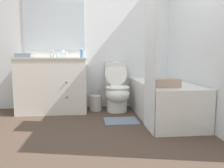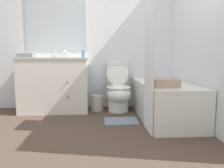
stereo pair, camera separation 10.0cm
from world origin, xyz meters
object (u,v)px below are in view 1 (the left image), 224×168
at_px(vanity_cabinet, 53,84).
at_px(soap_dispenser, 82,53).
at_px(tissue_box, 63,55).
at_px(hand_towel_folded, 24,56).
at_px(bathtub, 163,100).
at_px(bath_mat, 121,121).
at_px(toilet, 117,90).
at_px(bath_towel_folded, 165,83).
at_px(wastebasket, 96,103).
at_px(sink_faucet, 54,55).

relative_size(vanity_cabinet, soap_dispenser, 7.06).
distance_m(tissue_box, hand_towel_folded, 0.60).
xyz_separation_m(bathtub, tissue_box, (-1.48, 0.59, 0.66)).
xyz_separation_m(tissue_box, soap_dispenser, (0.30, -0.02, 0.02)).
bearing_deg(bath_mat, hand_towel_folded, 159.46).
distance_m(toilet, bath_towel_folded, 1.07).
distance_m(toilet, bath_mat, 0.70).
bearing_deg(toilet, bath_mat, -91.49).
distance_m(vanity_cabinet, tissue_box, 0.51).
distance_m(soap_dispenser, hand_towel_folded, 0.88).
height_order(bathtub, hand_towel_folded, hand_towel_folded).
xyz_separation_m(wastebasket, bath_towel_folded, (0.83, -0.99, 0.45)).
relative_size(soap_dispenser, hand_towel_folded, 0.67).
xyz_separation_m(bathtub, hand_towel_folded, (-2.04, 0.37, 0.64)).
xyz_separation_m(bathtub, soap_dispenser, (-1.18, 0.57, 0.68)).
xyz_separation_m(wastebasket, bath_mat, (0.33, -0.68, -0.12)).
xyz_separation_m(bathtub, wastebasket, (-0.96, 0.52, -0.14)).
height_order(wastebasket, hand_towel_folded, hand_towel_folded).
bearing_deg(toilet, bathtub, -36.67).
xyz_separation_m(sink_faucet, bathtub, (1.65, -0.70, -0.65)).
relative_size(toilet, bathtub, 0.51).
xyz_separation_m(sink_faucet, bath_mat, (1.01, -0.86, -0.90)).
xyz_separation_m(wastebasket, hand_towel_folded, (-1.07, -0.15, 0.78)).
relative_size(hand_towel_folded, bath_mat, 0.50).
relative_size(bathtub, wastebasket, 6.28).
height_order(wastebasket, tissue_box, tissue_box).
bearing_deg(toilet, soap_dispenser, 169.11).
distance_m(sink_faucet, wastebasket, 1.06).
distance_m(bathtub, tissue_box, 1.73).
height_order(wastebasket, soap_dispenser, soap_dispenser).
relative_size(toilet, bath_towel_folded, 2.65).
xyz_separation_m(vanity_cabinet, toilet, (1.03, -0.06, -0.11)).
height_order(wastebasket, bath_towel_folded, bath_towel_folded).
xyz_separation_m(wastebasket, soap_dispenser, (-0.22, 0.05, 0.82)).
xyz_separation_m(hand_towel_folded, bath_mat, (1.40, -0.53, -0.90)).
bearing_deg(hand_towel_folded, soap_dispenser, 13.23).
bearing_deg(sink_faucet, bath_towel_folded, -37.66).
bearing_deg(bathtub, soap_dispenser, 154.30).
distance_m(toilet, hand_towel_folded, 1.53).
bearing_deg(wastebasket, bathtub, -28.24).
height_order(sink_faucet, bath_mat, sink_faucet).
bearing_deg(tissue_box, bath_towel_folded, -38.04).
relative_size(sink_faucet, hand_towel_folded, 0.62).
height_order(vanity_cabinet, sink_faucet, sink_faucet).
xyz_separation_m(wastebasket, tissue_box, (-0.52, 0.07, 0.80)).
bearing_deg(soap_dispenser, bath_towel_folded, -44.71).
xyz_separation_m(soap_dispenser, bath_towel_folded, (1.05, -1.04, -0.37)).
relative_size(wastebasket, bath_mat, 0.55).
distance_m(toilet, wastebasket, 0.41).
bearing_deg(sink_faucet, bathtub, -23.02).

